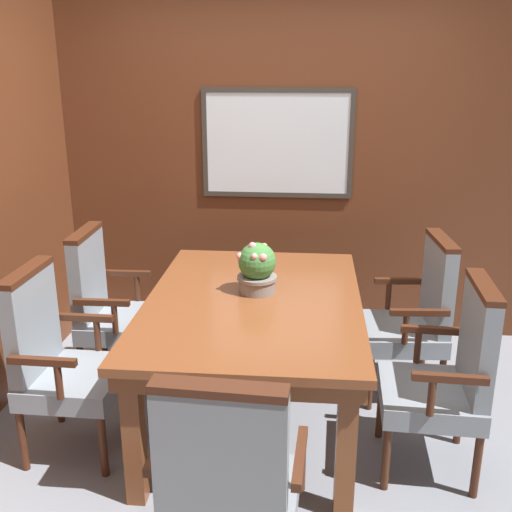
{
  "coord_description": "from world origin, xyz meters",
  "views": [
    {
      "loc": [
        0.22,
        -2.79,
        2.01
      ],
      "look_at": [
        -0.07,
        0.44,
        0.96
      ],
      "focal_mm": 42.0,
      "sensor_mm": 36.0,
      "label": 1
    }
  ],
  "objects": [
    {
      "name": "chair_left_far",
      "position": [
        -1.04,
        0.66,
        0.54
      ],
      "size": [
        0.5,
        0.56,
        1.02
      ],
      "rotation": [
        0.0,
        0.0,
        1.59
      ],
      "color": "#472314",
      "rests_on": "ground_plane"
    },
    {
      "name": "wall_back",
      "position": [
        -0.0,
        1.6,
        1.23
      ],
      "size": [
        7.2,
        0.08,
        2.45
      ],
      "color": "#5B2D19",
      "rests_on": "ground_plane"
    },
    {
      "name": "dining_table",
      "position": [
        -0.07,
        0.29,
        0.67
      ],
      "size": [
        1.19,
        1.72,
        0.76
      ],
      "color": "brown",
      "rests_on": "ground_plane"
    },
    {
      "name": "ground_plane",
      "position": [
        0.0,
        0.0,
        0.0
      ],
      "size": [
        14.0,
        14.0,
        0.0
      ],
      "primitive_type": "plane",
      "color": "gray"
    },
    {
      "name": "chair_head_near",
      "position": [
        -0.05,
        -0.98,
        0.54
      ],
      "size": [
        0.57,
        0.52,
        1.02
      ],
      "rotation": [
        0.0,
        0.0,
        3.08
      ],
      "color": "#472314",
      "rests_on": "ground_plane"
    },
    {
      "name": "chair_right_near",
      "position": [
        0.93,
        -0.07,
        0.54
      ],
      "size": [
        0.51,
        0.57,
        1.02
      ],
      "rotation": [
        0.0,
        0.0,
        -1.62
      ],
      "color": "#472314",
      "rests_on": "ground_plane"
    },
    {
      "name": "chair_right_far",
      "position": [
        0.89,
        0.68,
        0.54
      ],
      "size": [
        0.52,
        0.57,
        1.02
      ],
      "rotation": [
        0.0,
        0.0,
        -1.5
      ],
      "color": "#472314",
      "rests_on": "ground_plane"
    },
    {
      "name": "chair_left_near",
      "position": [
        -1.07,
        -0.08,
        0.54
      ],
      "size": [
        0.5,
        0.56,
        1.02
      ],
      "rotation": [
        0.0,
        0.0,
        1.55
      ],
      "color": "#472314",
      "rests_on": "ground_plane"
    },
    {
      "name": "potted_plant",
      "position": [
        -0.06,
        0.4,
        0.9
      ],
      "size": [
        0.23,
        0.24,
        0.3
      ],
      "color": "gray",
      "rests_on": "dining_table"
    }
  ]
}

